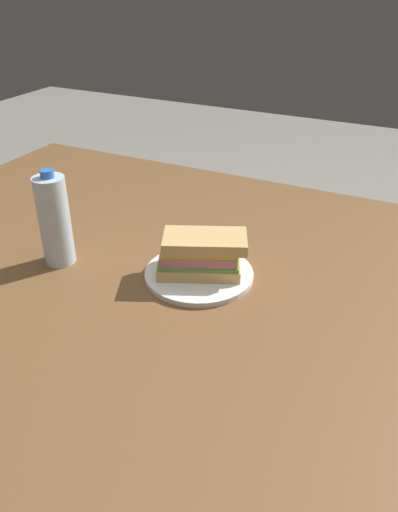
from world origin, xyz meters
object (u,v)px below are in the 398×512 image
Objects in this scene: sandwich at (201,254)px; water_bottle_spare at (55,220)px; dining_table at (228,316)px; paper_plate at (199,274)px.

water_bottle_spare reaches higher than sandwich.
sandwich is 0.94× the size of water_bottle_spare.
water_bottle_spare is (-0.38, -0.06, 0.17)m from dining_table.
dining_table is 8.93× the size of water_bottle_spare.
dining_table is 9.47× the size of sandwich.
paper_plate is 1.14× the size of sandwich.
water_bottle_spare is at bearing -170.77° from dining_table.
sandwich is 0.32m from water_bottle_spare.
dining_table is at bearing -12.07° from paper_plate.
water_bottle_spare is (-0.31, -0.08, 0.05)m from sandwich.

